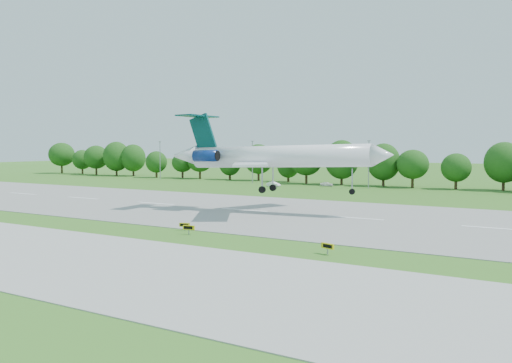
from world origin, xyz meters
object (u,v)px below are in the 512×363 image
(service_vehicle_b, at_px, (327,184))
(service_vehicle_a, at_px, (273,184))
(airliner, at_px, (268,156))
(taxi_sign_left, at_px, (185,225))

(service_vehicle_b, bearing_deg, service_vehicle_a, 121.58)
(airliner, distance_m, service_vehicle_a, 58.55)
(airliner, distance_m, service_vehicle_b, 61.84)
(airliner, distance_m, taxi_sign_left, 24.47)
(taxi_sign_left, height_order, service_vehicle_b, service_vehicle_b)
(taxi_sign_left, bearing_deg, service_vehicle_b, 84.60)
(airliner, xyz_separation_m, taxi_sign_left, (1.20, -22.89, -8.57))
(service_vehicle_a, bearing_deg, airliner, -141.42)
(service_vehicle_b, bearing_deg, airliner, -168.43)
(service_vehicle_a, bearing_deg, service_vehicle_b, -44.86)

